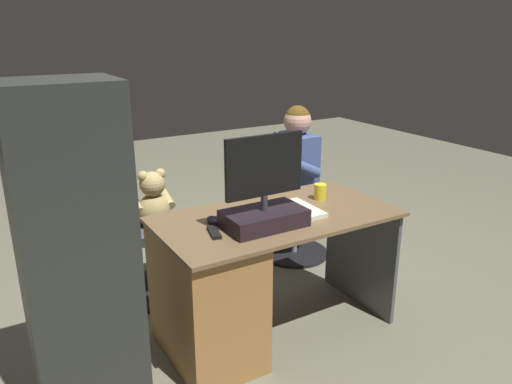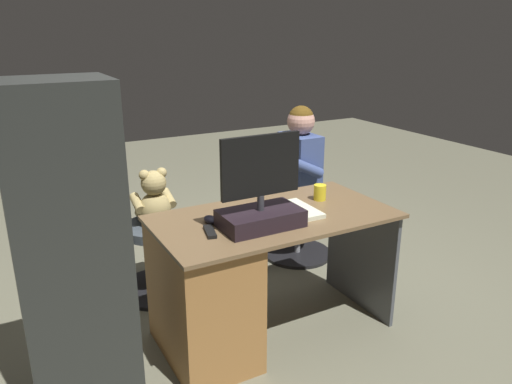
{
  "view_description": "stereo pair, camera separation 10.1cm",
  "coord_description": "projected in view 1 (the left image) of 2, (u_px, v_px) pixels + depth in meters",
  "views": [
    {
      "loc": [
        1.39,
        2.5,
        1.7
      ],
      "look_at": [
        -0.08,
        0.03,
        0.74
      ],
      "focal_mm": 34.89,
      "sensor_mm": 36.0,
      "label": 1
    },
    {
      "loc": [
        1.3,
        2.55,
        1.7
      ],
      "look_at": [
        -0.08,
        0.03,
        0.74
      ],
      "focal_mm": 34.89,
      "sensor_mm": 36.0,
      "label": 2
    }
  ],
  "objects": [
    {
      "name": "ground_plane",
      "position": [
        243.0,
        300.0,
        3.25
      ],
      "size": [
        10.0,
        10.0,
        0.0
      ],
      "primitive_type": "plane",
      "color": "#696853"
    },
    {
      "name": "desk",
      "position": [
        221.0,
        286.0,
        2.64
      ],
      "size": [
        1.31,
        0.69,
        0.72
      ],
      "color": "brown",
      "rests_on": "ground_plane"
    },
    {
      "name": "monitor",
      "position": [
        264.0,
        203.0,
        2.51
      ],
      "size": [
        0.43,
        0.25,
        0.48
      ],
      "color": "black",
      "rests_on": "desk"
    },
    {
      "name": "keyboard",
      "position": [
        263.0,
        210.0,
        2.74
      ],
      "size": [
        0.42,
        0.14,
        0.02
      ],
      "primitive_type": "cube",
      "color": "black",
      "rests_on": "desk"
    },
    {
      "name": "computer_mouse",
      "position": [
        213.0,
        220.0,
        2.58
      ],
      "size": [
        0.06,
        0.1,
        0.04
      ],
      "primitive_type": "ellipsoid",
      "color": "black",
      "rests_on": "desk"
    },
    {
      "name": "cup",
      "position": [
        320.0,
        192.0,
        2.94
      ],
      "size": [
        0.07,
        0.07,
        0.09
      ],
      "primitive_type": "cylinder",
      "color": "yellow",
      "rests_on": "desk"
    },
    {
      "name": "tv_remote",
      "position": [
        214.0,
        232.0,
        2.45
      ],
      "size": [
        0.08,
        0.16,
        0.02
      ],
      "primitive_type": "cube",
      "rotation": [
        0.0,
        0.0,
        -0.24
      ],
      "color": "black",
      "rests_on": "desk"
    },
    {
      "name": "notebook_binder",
      "position": [
        296.0,
        210.0,
        2.73
      ],
      "size": [
        0.22,
        0.3,
        0.02
      ],
      "primitive_type": "cube",
      "rotation": [
        0.0,
        0.0,
        -0.02
      ],
      "color": "beige",
      "rests_on": "desk"
    },
    {
      "name": "office_chair_teddy",
      "position": [
        157.0,
        256.0,
        3.27
      ],
      "size": [
        0.56,
        0.56,
        0.48
      ],
      "color": "black",
      "rests_on": "ground_plane"
    },
    {
      "name": "teddy_bear",
      "position": [
        153.0,
        201.0,
        3.16
      ],
      "size": [
        0.27,
        0.27,
        0.37
      ],
      "color": "tan",
      "rests_on": "office_chair_teddy"
    },
    {
      "name": "visitor_chair",
      "position": [
        295.0,
        222.0,
        3.82
      ],
      "size": [
        0.52,
        0.52,
        0.48
      ],
      "color": "black",
      "rests_on": "ground_plane"
    },
    {
      "name": "person",
      "position": [
        287.0,
        170.0,
        3.64
      ],
      "size": [
        0.53,
        0.47,
        1.16
      ],
      "color": "#3E4F85",
      "rests_on": "ground_plane"
    },
    {
      "name": "equipment_rack",
      "position": [
        78.0,
        265.0,
        2.06
      ],
      "size": [
        0.44,
        0.36,
        1.51
      ],
      "primitive_type": "cube",
      "color": "#292C29",
      "rests_on": "ground_plane"
    }
  ]
}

